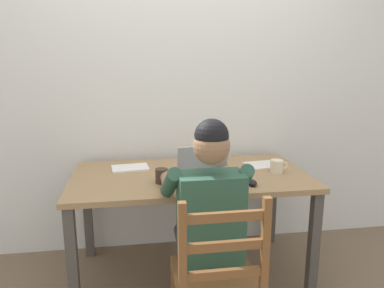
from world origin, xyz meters
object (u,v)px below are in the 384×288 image
at_px(laptop, 205,175).
at_px(coffee_mug_white, 277,166).
at_px(seated_person, 207,214).
at_px(computer_mouse, 252,182).
at_px(desk, 190,186).
at_px(book_stack_main, 218,167).
at_px(coffee_mug_dark, 162,176).
at_px(wooden_chair, 217,279).

relative_size(laptop, coffee_mug_white, 2.65).
relative_size(seated_person, laptop, 3.71).
relative_size(seated_person, computer_mouse, 12.25).
xyz_separation_m(desk, computer_mouse, (0.34, -0.28, 0.10)).
bearing_deg(book_stack_main, coffee_mug_dark, -153.17).
distance_m(seated_person, coffee_mug_white, 0.73).
relative_size(coffee_mug_white, coffee_mug_dark, 1.07).
xyz_separation_m(computer_mouse, coffee_mug_white, (0.25, 0.22, 0.03)).
height_order(seated_person, coffee_mug_white, seated_person).
distance_m(seated_person, wooden_chair, 0.36).
bearing_deg(seated_person, wooden_chair, -90.00).
distance_m(laptop, computer_mouse, 0.29).
bearing_deg(desk, coffee_mug_white, -6.30).
bearing_deg(wooden_chair, laptop, 85.33).
relative_size(wooden_chair, computer_mouse, 9.21).
relative_size(desk, seated_person, 1.29).
bearing_deg(coffee_mug_dark, book_stack_main, 26.83).
distance_m(computer_mouse, coffee_mug_white, 0.33).
height_order(desk, coffee_mug_white, coffee_mug_white).
bearing_deg(coffee_mug_white, desk, 173.70).
bearing_deg(laptop, coffee_mug_dark, 171.39).
relative_size(computer_mouse, coffee_mug_dark, 0.86).
xyz_separation_m(coffee_mug_white, book_stack_main, (-0.38, 0.12, -0.02)).
height_order(desk, computer_mouse, computer_mouse).
bearing_deg(seated_person, desk, 92.37).
bearing_deg(book_stack_main, desk, -165.52).
distance_m(seated_person, computer_mouse, 0.40).
distance_m(desk, wooden_chair, 0.81).
distance_m(desk, coffee_mug_dark, 0.28).
relative_size(seated_person, wooden_chair, 1.33).
distance_m(laptop, book_stack_main, 0.29).
relative_size(wooden_chair, laptop, 2.79).
distance_m(desk, computer_mouse, 0.46).
distance_m(wooden_chair, coffee_mug_dark, 0.75).
height_order(coffee_mug_dark, book_stack_main, coffee_mug_dark).
height_order(computer_mouse, coffee_mug_dark, coffee_mug_dark).
bearing_deg(coffee_mug_dark, coffee_mug_white, 6.31).
distance_m(seated_person, laptop, 0.33).
height_order(desk, seated_person, seated_person).
xyz_separation_m(desk, wooden_chair, (0.02, -0.78, -0.22)).
bearing_deg(coffee_mug_dark, laptop, -8.61).
xyz_separation_m(desk, coffee_mug_dark, (-0.20, -0.15, 0.13)).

